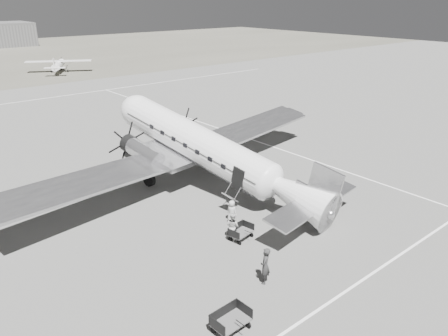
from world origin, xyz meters
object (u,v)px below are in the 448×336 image
baggage_cart_far (231,321)px  passenger (232,211)px  ground_crew (265,266)px  dc3_airliner (207,151)px  light_plane_right (59,66)px  ramp_agent (233,226)px  baggage_cart_near (241,232)px

baggage_cart_far → passenger: size_ratio=1.18×
baggage_cart_far → ground_crew: ground_crew is taller
dc3_airliner → ground_crew: 12.47m
dc3_airliner → baggage_cart_far: size_ratio=17.51×
passenger → light_plane_right: bearing=-26.2°
ramp_agent → light_plane_right: bearing=-19.8°
baggage_cart_far → passenger: bearing=46.7°
ground_crew → ramp_agent: ground_crew is taller
light_plane_right → ramp_agent: light_plane_right is taller
baggage_cart_far → dc3_airliner: bearing=53.7°
light_plane_right → baggage_cart_near: (-14.61, -68.13, -0.83)m
ramp_agent → passenger: (1.38, 1.69, -0.12)m
ramp_agent → passenger: 2.18m
dc3_airliner → baggage_cart_far: dc3_airliner is taller
dc3_airliner → passenger: size_ratio=20.66×
light_plane_right → baggage_cart_far: bearing=-76.4°
dc3_airliner → ramp_agent: size_ratio=17.78×
baggage_cart_near → ground_crew: (-1.94, -3.96, 0.55)m
baggage_cart_near → ground_crew: 4.44m
dc3_airliner → ramp_agent: (-3.50, -6.98, -2.07)m
ramp_agent → dc3_airliner: bearing=-33.9°
baggage_cart_near → passenger: size_ratio=1.04×
ground_crew → passenger: size_ratio=1.32×
baggage_cart_near → passenger: (0.98, 1.99, 0.31)m
ground_crew → dc3_airliner: bearing=-147.1°
ground_crew → baggage_cart_far: bearing=-10.1°
light_plane_right → passenger: 67.53m
baggage_cart_far → passenger: 9.89m
baggage_cart_near → ground_crew: bearing=-126.0°
baggage_cart_far → ramp_agent: bearing=46.2°
dc3_airliner → baggage_cart_near: 8.30m
light_plane_right → baggage_cart_near: bearing=-73.2°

